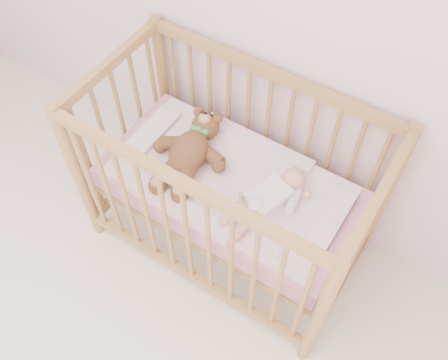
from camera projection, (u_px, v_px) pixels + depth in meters
The scene contains 5 objects.
crib at pixel (230, 187), 2.41m from camera, with size 1.36×0.76×1.00m, color #9D7842, non-canonical shape.
mattress at pixel (230, 189), 2.42m from camera, with size 1.22×0.62×0.13m, color pink.
blanket at pixel (230, 180), 2.36m from camera, with size 1.10×0.58×0.06m, color #E69FB7, non-canonical shape.
baby at pixel (270, 195), 2.22m from camera, with size 0.24×0.50×0.12m, color white, non-canonical shape.
teddy_bear at pixel (189, 152), 2.35m from camera, with size 0.39×0.55×0.15m, color brown, non-canonical shape.
Camera 1 is at (1.03, 0.43, 2.47)m, focal length 40.00 mm.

